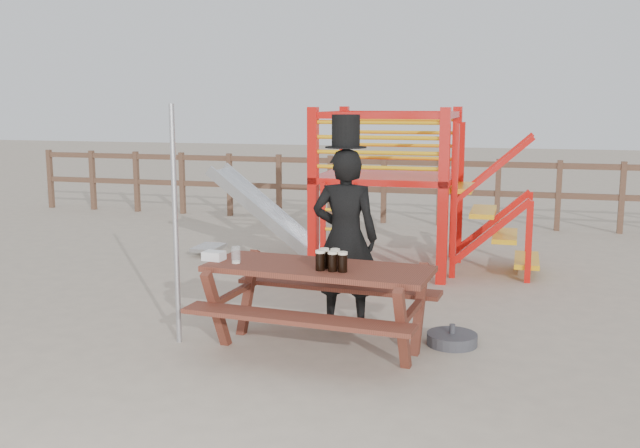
{
  "coord_description": "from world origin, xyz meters",
  "views": [
    {
      "loc": [
        1.86,
        -5.61,
        2.15
      ],
      "look_at": [
        0.05,
        0.8,
        1.01
      ],
      "focal_mm": 40.0,
      "sensor_mm": 36.0,
      "label": 1
    }
  ],
  "objects": [
    {
      "name": "empty_glasses",
      "position": [
        -0.51,
        0.09,
        0.82
      ],
      "size": [
        0.08,
        0.08,
        0.15
      ],
      "color": "silver",
      "rests_on": "picnic_table"
    },
    {
      "name": "ground",
      "position": [
        0.0,
        0.0,
        0.0
      ],
      "size": [
        60.0,
        60.0,
        0.0
      ],
      "primitive_type": "plane",
      "color": "tan",
      "rests_on": "ground"
    },
    {
      "name": "picnic_table",
      "position": [
        0.21,
        0.18,
        0.48
      ],
      "size": [
        2.04,
        1.48,
        0.75
      ],
      "rotation": [
        0.0,
        0.0,
        -0.07
      ],
      "color": "brown",
      "rests_on": "ground"
    },
    {
      "name": "playground_fort",
      "position": [
        0.12,
        3.58,
        1.07
      ],
      "size": [
        4.71,
        1.84,
        2.1
      ],
      "color": "red",
      "rests_on": "ground"
    },
    {
      "name": "metal_pole",
      "position": [
        -1.06,
        0.02,
        1.07
      ],
      "size": [
        0.05,
        0.05,
        2.14
      ],
      "primitive_type": "cylinder",
      "color": "#B2B2B7",
      "rests_on": "ground"
    },
    {
      "name": "stout_pints",
      "position": [
        0.36,
        0.06,
        0.84
      ],
      "size": [
        0.28,
        0.19,
        0.17
      ],
      "color": "black",
      "rests_on": "picnic_table"
    },
    {
      "name": "man_with_hat",
      "position": [
        0.27,
        0.94,
        0.91
      ],
      "size": [
        0.67,
        0.48,
        2.04
      ],
      "rotation": [
        0.0,
        0.0,
        3.25
      ],
      "color": "black",
      "rests_on": "ground"
    },
    {
      "name": "parasol_base",
      "position": [
        1.34,
        0.62,
        0.05
      ],
      "size": [
        0.45,
        0.45,
        0.19
      ],
      "color": "#3A3A40",
      "rests_on": "ground"
    },
    {
      "name": "paper_bag",
      "position": [
        -0.75,
        0.15,
        0.79
      ],
      "size": [
        0.19,
        0.15,
        0.08
      ],
      "primitive_type": "cube",
      "rotation": [
        0.0,
        0.0,
        -0.08
      ],
      "color": "white",
      "rests_on": "picnic_table"
    },
    {
      "name": "back_fence",
      "position": [
        0.0,
        7.0,
        0.74
      ],
      "size": [
        15.09,
        0.09,
        1.2
      ],
      "color": "brown",
      "rests_on": "ground"
    }
  ]
}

